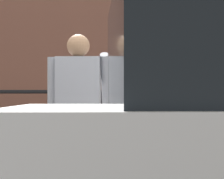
% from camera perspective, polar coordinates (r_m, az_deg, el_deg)
% --- Properties ---
extents(parking_meter, '(0.16, 0.17, 1.47)m').
position_cam_1_polar(parking_meter, '(4.40, 4.22, -1.19)').
color(parking_meter, slate).
rests_on(parking_meter, sidewalk_curb).
extents(pedestrian_at_meter, '(0.64, 0.45, 1.68)m').
position_cam_1_polar(pedestrian_at_meter, '(4.36, -4.39, -2.34)').
color(pedestrian_at_meter, black).
rests_on(pedestrian_at_meter, sidewalk_curb).
extents(background_railing, '(24.06, 0.06, 1.17)m').
position_cam_1_polar(background_railing, '(7.14, -1.30, -2.69)').
color(background_railing, black).
rests_on(background_railing, sidewalk_curb).
extents(backdrop_wall, '(32.00, 0.50, 3.51)m').
position_cam_1_polar(backdrop_wall, '(9.19, -1.47, 2.54)').
color(backdrop_wall, brown).
rests_on(backdrop_wall, ground).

